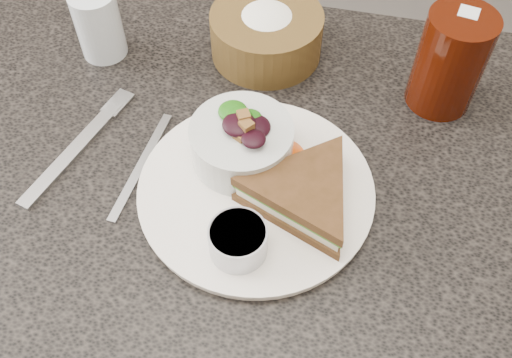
{
  "coord_description": "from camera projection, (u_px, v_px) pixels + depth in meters",
  "views": [
    {
      "loc": [
        0.12,
        -0.41,
        1.32
      ],
      "look_at": [
        0.03,
        -0.03,
        0.78
      ],
      "focal_mm": 40.0,
      "sensor_mm": 36.0,
      "label": 1
    }
  ],
  "objects": [
    {
      "name": "dinner_plate",
      "position": [
        256.0,
        191.0,
        0.69
      ],
      "size": [
        0.28,
        0.28,
        0.01
      ],
      "primitive_type": "cylinder",
      "color": "silver",
      "rests_on": "dining_table"
    },
    {
      "name": "cola_glass",
      "position": [
        451.0,
        58.0,
        0.73
      ],
      "size": [
        0.12,
        0.12,
        0.15
      ],
      "primitive_type": null,
      "rotation": [
        0.0,
        0.0,
        0.4
      ],
      "color": "black",
      "rests_on": "dining_table"
    },
    {
      "name": "dressing_ramekin",
      "position": [
        238.0,
        241.0,
        0.62
      ],
      "size": [
        0.07,
        0.07,
        0.04
      ],
      "primitive_type": "cylinder",
      "rotation": [
        0.0,
        0.0,
        0.1
      ],
      "color": "#A2A6AE",
      "rests_on": "dinner_plate"
    },
    {
      "name": "orange_wedge",
      "position": [
        281.0,
        150.0,
        0.7
      ],
      "size": [
        0.09,
        0.09,
        0.03
      ],
      "primitive_type": "cone",
      "rotation": [
        0.0,
        0.0,
        0.67
      ],
      "color": "#ED4F0B",
      "rests_on": "dinner_plate"
    },
    {
      "name": "dining_table",
      "position": [
        243.0,
        296.0,
        1.02
      ],
      "size": [
        1.0,
        0.7,
        0.75
      ],
      "primitive_type": "cube",
      "color": "black",
      "rests_on": "floor"
    },
    {
      "name": "bread_basket",
      "position": [
        267.0,
        28.0,
        0.81
      ],
      "size": [
        0.2,
        0.2,
        0.09
      ],
      "primitive_type": null,
      "rotation": [
        0.0,
        0.0,
        0.27
      ],
      "color": "brown",
      "rests_on": "dining_table"
    },
    {
      "name": "sandwich",
      "position": [
        304.0,
        194.0,
        0.65
      ],
      "size": [
        0.22,
        0.22,
        0.05
      ],
      "primitive_type": null,
      "rotation": [
        0.0,
        0.0,
        -0.38
      ],
      "color": "#472B18",
      "rests_on": "dinner_plate"
    },
    {
      "name": "water_glass",
      "position": [
        99.0,
        24.0,
        0.81
      ],
      "size": [
        0.08,
        0.08,
        0.1
      ],
      "primitive_type": "cylinder",
      "rotation": [
        0.0,
        0.0,
        0.23
      ],
      "color": "silver",
      "rests_on": "dining_table"
    },
    {
      "name": "fork",
      "position": [
        73.0,
        152.0,
        0.73
      ],
      "size": [
        0.07,
        0.19,
        0.01
      ],
      "primitive_type": "cube",
      "rotation": [
        0.0,
        0.0,
        -0.27
      ],
      "color": "#B2B3B5",
      "rests_on": "dining_table"
    },
    {
      "name": "salad_bowl",
      "position": [
        242.0,
        138.0,
        0.69
      ],
      "size": [
        0.15,
        0.15,
        0.07
      ],
      "primitive_type": null,
      "rotation": [
        0.0,
        0.0,
        -0.27
      ],
      "color": "#BAC1BE",
      "rests_on": "dinner_plate"
    },
    {
      "name": "knife",
      "position": [
        141.0,
        165.0,
        0.72
      ],
      "size": [
        0.02,
        0.18,
        0.0
      ],
      "primitive_type": "cube",
      "rotation": [
        0.0,
        0.0,
        -0.08
      ],
      "color": "#999A9E",
      "rests_on": "dining_table"
    }
  ]
}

